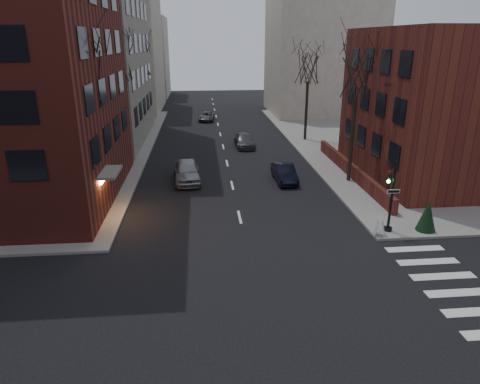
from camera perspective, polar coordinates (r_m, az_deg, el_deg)
name	(u,v)px	position (r m, az deg, el deg)	size (l,w,h in m)	color
ground	(271,353)	(15.74, 4.21, -20.67)	(160.00, 160.00, 0.00)	black
building_right_brick	(450,105)	(36.32, 26.17, 10.35)	(12.00, 14.00, 11.00)	#5D241B
low_wall_right	(351,170)	(34.23, 14.56, 2.91)	(0.35, 16.00, 1.00)	#5D241B
building_distant_la	(110,48)	(68.03, -17.00, 17.94)	(14.00, 16.00, 18.00)	beige
building_distant_ra	(321,55)	(64.18, 10.74, 17.47)	(14.00, 14.00, 16.00)	beige
building_distant_lb	(140,57)	(84.56, -13.23, 17.09)	(10.00, 12.00, 14.00)	beige
traffic_signal	(390,201)	(24.56, 19.40, -1.14)	(0.76, 0.44, 4.00)	black
tree_left_a	(82,71)	(26.69, -20.35, 14.87)	(4.18, 4.18, 10.26)	#2D231C
tree_left_b	(118,55)	(38.40, -15.94, 17.12)	(4.40, 4.40, 10.80)	#2D231C
tree_left_c	(140,59)	(52.27, -13.14, 16.89)	(3.96, 3.96, 9.72)	#2D231C
tree_right_a	(358,72)	(31.83, 15.45, 15.17)	(3.96, 3.96, 9.72)	#2D231C
tree_right_b	(309,66)	(45.23, 9.13, 16.21)	(3.74, 3.74, 9.18)	#2D231C
streetlamp_near	(123,120)	(34.84, -15.36, 9.21)	(0.36, 0.36, 6.28)	black
streetlamp_far	(150,91)	(54.46, -11.92, 13.06)	(0.36, 0.36, 6.28)	black
parked_sedan	(284,173)	(32.44, 5.93, 2.55)	(1.40, 4.01, 1.32)	black
car_lane_silver	(187,171)	(32.44, -7.11, 2.78)	(1.92, 4.76, 1.62)	gray
car_lane_gray	(244,141)	(42.90, 0.59, 6.87)	(1.79, 4.40, 1.28)	#3F4044
car_lane_far	(206,116)	(57.31, -4.49, 10.02)	(1.89, 4.09, 1.14)	#47464B
sandwich_board	(380,227)	(24.36, 18.15, -4.44)	(0.42, 0.59, 0.95)	silver
evergreen_shrub	(427,215)	(25.70, 23.71, -2.89)	(1.06, 1.06, 1.77)	black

